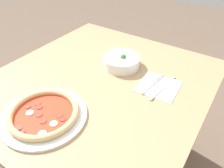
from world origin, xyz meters
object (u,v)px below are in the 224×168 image
(pizza, at_px, (44,114))
(bowl, at_px, (122,61))
(fork, at_px, (153,84))
(knife, at_px, (162,88))

(pizza, bearing_deg, bowl, 83.50)
(fork, bearing_deg, knife, -93.71)
(bowl, distance_m, knife, 0.27)
(pizza, distance_m, knife, 0.54)
(fork, relative_size, knife, 0.85)
(bowl, bearing_deg, knife, -13.98)
(bowl, bearing_deg, fork, -15.08)
(pizza, bearing_deg, knife, 53.27)
(knife, bearing_deg, fork, 86.29)
(pizza, relative_size, knife, 1.50)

